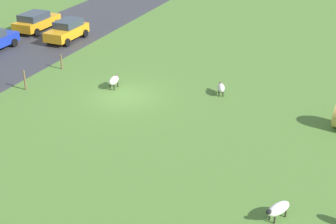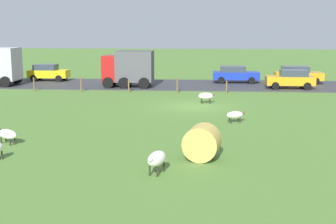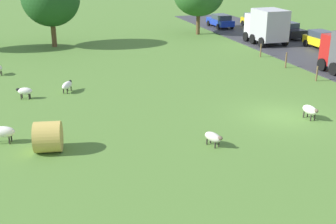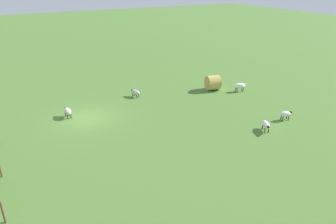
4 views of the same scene
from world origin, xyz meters
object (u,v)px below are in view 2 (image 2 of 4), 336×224
sheep_0 (157,159)px  sheep_1 (235,115)px  car_0 (297,74)px  car_2 (235,74)px  sheep_5 (206,96)px  truck_1 (129,68)px  hay_bale_0 (202,142)px  sheep_3 (7,134)px  car_3 (48,72)px  car_1 (291,79)px

sheep_0 → sheep_1: bearing=-20.1°
car_0 → car_2: size_ratio=1.01×
sheep_5 → car_2: size_ratio=0.27×
truck_1 → car_2: 10.41m
sheep_1 → hay_bale_0: 7.72m
sheep_3 → car_2: car_2 is taller
truck_1 → hay_bale_0: bearing=-163.2°
sheep_1 → car_3: (18.73, 17.33, 0.45)m
sheep_0 → car_0: car_0 is taller
sheep_1 → sheep_5: 6.73m
sheep_5 → car_2: bearing=-13.0°
hay_bale_0 → truck_1: truck_1 is taller
sheep_5 → hay_bale_0: (-14.03, 0.17, 0.19)m
hay_bale_0 → car_2: car_2 is taller
sheep_0 → sheep_3: (3.83, 7.41, -0.11)m
car_0 → car_3: car_3 is taller
sheep_5 → car_1: car_1 is taller
hay_bale_0 → truck_1: bearing=16.8°
sheep_1 → truck_1: (14.78, 8.55, 1.32)m
car_2 → sheep_1: bearing=176.5°
sheep_5 → hay_bale_0: 14.03m
sheep_5 → truck_1: (8.26, 6.89, 1.24)m
sheep_3 → sheep_5: sheep_5 is taller
sheep_0 → sheep_1: (9.54, -3.48, -0.13)m
car_3 → sheep_3: bearing=-165.3°
truck_1 → car_3: 9.67m
car_1 → car_2: size_ratio=0.94×
sheep_3 → car_3: 25.27m
sheep_0 → truck_1: truck_1 is taller
sheep_3 → car_0: bearing=-36.2°
car_1 → car_3: (3.98, 23.03, 0.00)m
sheep_1 → hay_bale_0: hay_bale_0 is taller
car_0 → car_2: bearing=92.0°
car_1 → car_3: car_3 is taller
car_2 → car_3: bearing=89.4°
sheep_1 → car_0: car_0 is taller
car_1 → sheep_0: bearing=159.3°
sheep_0 → truck_1: 24.87m
car_0 → car_1: car_1 is taller
truck_1 → sheep_1: bearing=-150.0°
sheep_0 → car_2: car_2 is taller
car_1 → sheep_3: bearing=140.9°
sheep_3 → sheep_1: bearing=-62.4°
car_0 → sheep_3: bearing=143.8°
sheep_0 → car_1: (24.29, -9.18, 0.32)m
sheep_0 → hay_bale_0: bearing=-39.2°
sheep_1 → car_1: bearing=-21.1°
car_0 → car_2: 5.91m
car_0 → sheep_5: bearing=144.6°
sheep_0 → car_3: size_ratio=0.34×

